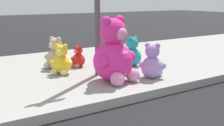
% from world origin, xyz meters
% --- Properties ---
extents(sidewalk, '(28.00, 4.40, 0.15)m').
position_xyz_m(sidewalk, '(0.00, 5.20, 0.07)').
color(sidewalk, '#9E9B93').
rests_on(sidewalk, ground_plane).
extents(plush_pink_large, '(0.91, 0.83, 1.19)m').
position_xyz_m(plush_pink_large, '(1.00, 3.81, 0.63)').
color(plush_pink_large, '#F22D93').
rests_on(plush_pink_large, sidewalk).
extents(plush_red, '(0.34, 0.36, 0.48)m').
position_xyz_m(plush_red, '(0.99, 5.23, 0.34)').
color(plush_red, red).
rests_on(plush_red, sidewalk).
extents(plush_yellow, '(0.44, 0.43, 0.61)m').
position_xyz_m(plush_yellow, '(0.42, 4.84, 0.39)').
color(plush_yellow, yellow).
rests_on(plush_yellow, sidewalk).
extents(plush_teal, '(0.49, 0.48, 0.67)m').
position_xyz_m(plush_teal, '(2.03, 4.65, 0.42)').
color(plush_teal, teal).
rests_on(plush_teal, sidewalk).
extents(plush_lavender, '(0.49, 0.48, 0.68)m').
position_xyz_m(plush_lavender, '(1.73, 3.62, 0.42)').
color(plush_lavender, '#B28CD8').
rests_on(plush_lavender, sidewalk).
extents(plush_tan, '(0.49, 0.49, 0.69)m').
position_xyz_m(plush_tan, '(0.52, 5.38, 0.42)').
color(plush_tan, tan).
rests_on(plush_tan, sidewalk).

